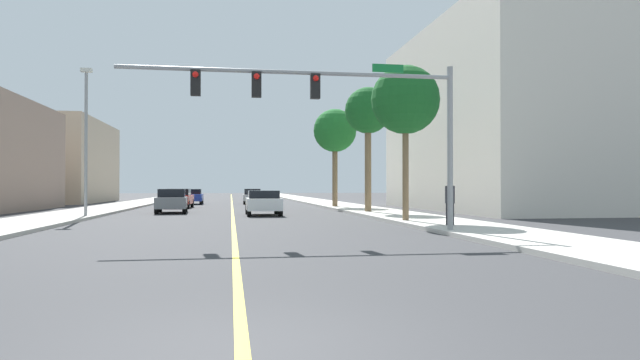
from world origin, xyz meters
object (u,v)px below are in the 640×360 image
(palm_near, at_px, (405,101))
(car_blue, at_px, (192,196))
(palm_far, at_px, (335,132))
(pedestrian, at_px, (450,202))
(car_white, at_px, (263,202))
(traffic_signal_mast, at_px, (337,102))
(car_silver, at_px, (252,196))
(car_gray, at_px, (172,201))
(street_lamp, at_px, (86,134))
(palm_mid, at_px, (368,112))
(car_red, at_px, (179,198))

(palm_near, xyz_separation_m, car_blue, (-11.34, 29.31, -4.79))
(palm_far, height_order, pedestrian, palm_far)
(car_blue, height_order, pedestrian, pedestrian)
(palm_far, bearing_deg, car_white, -122.10)
(traffic_signal_mast, xyz_separation_m, pedestrian, (4.94, 2.23, -3.49))
(palm_near, distance_m, car_silver, 30.29)
(palm_near, distance_m, car_white, 11.10)
(palm_far, height_order, car_silver, palm_far)
(car_gray, height_order, car_white, car_gray)
(car_silver, bearing_deg, palm_near, -77.53)
(palm_far, relative_size, car_gray, 1.76)
(street_lamp, xyz_separation_m, car_silver, (9.51, 22.90, -3.68))
(palm_mid, bearing_deg, palm_near, -93.29)
(traffic_signal_mast, bearing_deg, palm_near, 52.69)
(street_lamp, distance_m, car_blue, 23.47)
(pedestrian, bearing_deg, car_red, 67.26)
(car_gray, bearing_deg, pedestrian, -54.13)
(traffic_signal_mast, xyz_separation_m, car_white, (-1.70, 13.61, -3.77))
(street_lamp, relative_size, car_red, 1.92)
(traffic_signal_mast, distance_m, palm_near, 7.01)
(traffic_signal_mast, bearing_deg, car_white, 97.10)
(traffic_signal_mast, relative_size, street_lamp, 1.48)
(palm_near, height_order, car_red, palm_near)
(car_silver, bearing_deg, car_red, -121.54)
(street_lamp, distance_m, car_red, 14.58)
(car_white, bearing_deg, car_silver, 89.30)
(car_silver, bearing_deg, car_gray, -106.65)
(car_silver, relative_size, car_blue, 0.93)
(car_silver, bearing_deg, pedestrian, -77.36)
(pedestrian, bearing_deg, palm_near, 51.91)
(car_red, bearing_deg, car_gray, -85.70)
(pedestrian, bearing_deg, palm_mid, 40.35)
(car_gray, relative_size, car_silver, 1.05)
(palm_mid, distance_m, car_gray, 13.45)
(car_gray, distance_m, car_white, 6.71)
(car_blue, height_order, car_white, car_white)
(car_blue, bearing_deg, street_lamp, -100.29)
(palm_mid, bearing_deg, car_blue, 120.08)
(palm_near, xyz_separation_m, palm_mid, (0.51, 8.86, 0.66))
(street_lamp, xyz_separation_m, car_blue, (3.89, 22.85, -3.68))
(traffic_signal_mast, relative_size, car_red, 2.83)
(car_blue, bearing_deg, palm_mid, -60.56)
(car_silver, relative_size, pedestrian, 2.30)
(street_lamp, distance_m, car_white, 10.15)
(palm_far, xyz_separation_m, pedestrian, (0.60, -21.01, -4.86))
(palm_mid, distance_m, pedestrian, 13.20)
(car_silver, distance_m, car_red, 11.01)
(palm_mid, height_order, car_gray, palm_mid)
(palm_near, height_order, car_white, palm_near)
(car_silver, xyz_separation_m, car_blue, (-5.62, -0.05, 0.00))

